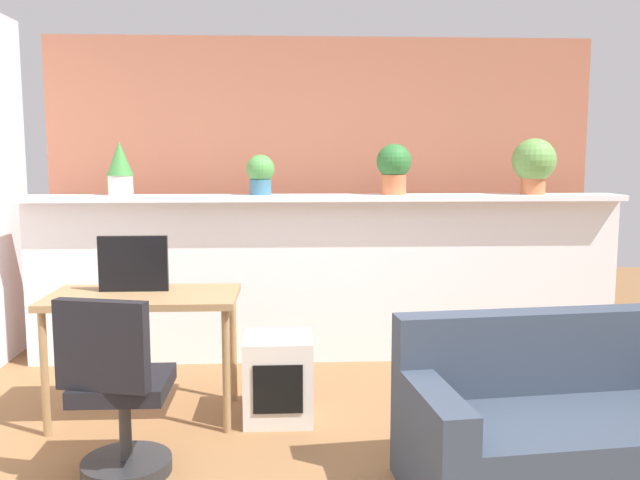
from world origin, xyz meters
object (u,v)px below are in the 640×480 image
desk (144,308)px  couch (572,432)px  tv_monitor (133,264)px  potted_plant_3 (534,163)px  potted_plant_0 (120,167)px  potted_plant_2 (394,167)px  office_chair (118,401)px  potted_plant_1 (260,173)px  side_cube_shelf (278,378)px

desk → couch: (2.16, -0.99, -0.38)m
tv_monitor → potted_plant_3: bearing=19.6°
potted_plant_0 → potted_plant_2: bearing=0.1°
tv_monitor → couch: bearing=-25.7°
couch → desk: bearing=155.3°
potted_plant_2 → office_chair: potted_plant_2 is taller
desk → office_chair: (0.03, -0.78, -0.28)m
potted_plant_1 → couch: 2.81m
potted_plant_1 → couch: size_ratio=0.18×
potted_plant_0 → potted_plant_3: potted_plant_3 is taller
potted_plant_1 → tv_monitor: size_ratio=0.73×
tv_monitor → side_cube_shelf: (0.86, -0.15, -0.67)m
desk → side_cube_shelf: 0.89m
potted_plant_1 → office_chair: size_ratio=0.33×
side_cube_shelf → couch: 1.65m
desk → office_chair: size_ratio=1.21×
potted_plant_3 → side_cube_shelf: size_ratio=0.83×
potted_plant_3 → tv_monitor: potted_plant_3 is taller
potted_plant_2 → tv_monitor: 2.05m
office_chair → potted_plant_0: bearing=102.2°
side_cube_shelf → desk: bearing=174.9°
potted_plant_1 → potted_plant_3: size_ratio=0.71×
potted_plant_3 → desk: (-2.69, -1.06, -0.83)m
potted_plant_3 → potted_plant_0: bearing=179.8°
potted_plant_2 → tv_monitor: size_ratio=0.92×
potted_plant_2 → tv_monitor: (-1.71, -1.00, -0.55)m
desk → tv_monitor: size_ratio=2.70×
potted_plant_2 → couch: size_ratio=0.23×
potted_plant_2 → desk: size_ratio=0.34×
desk → side_cube_shelf: (0.79, -0.07, -0.42)m
potted_plant_1 → desk: size_ratio=0.27×
office_chair → side_cube_shelf: bearing=43.1°
couch → potted_plant_2: bearing=104.2°
potted_plant_2 → couch: potted_plant_2 is taller
tv_monitor → side_cube_shelf: tv_monitor is taller
potted_plant_0 → potted_plant_1: 1.02m
potted_plant_3 → desk: potted_plant_3 is taller
potted_plant_3 → tv_monitor: size_ratio=1.03×
potted_plant_1 → couch: potted_plant_1 is taller
side_cube_shelf → potted_plant_2: bearing=53.4°
potted_plant_1 → potted_plant_2: (0.99, -0.00, 0.05)m
potted_plant_0 → tv_monitor: (0.30, -1.00, -0.55)m
office_chair → side_cube_shelf: size_ratio=1.82×
potted_plant_3 → potted_plant_1: bearing=179.5°
couch → potted_plant_0: bearing=140.7°
potted_plant_1 → potted_plant_3: 2.04m
potted_plant_1 → potted_plant_3: potted_plant_3 is taller
potted_plant_3 → tv_monitor: (-2.76, -0.98, -0.58)m
potted_plant_3 → couch: (-0.53, -2.06, -1.21)m
potted_plant_0 → tv_monitor: 1.18m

